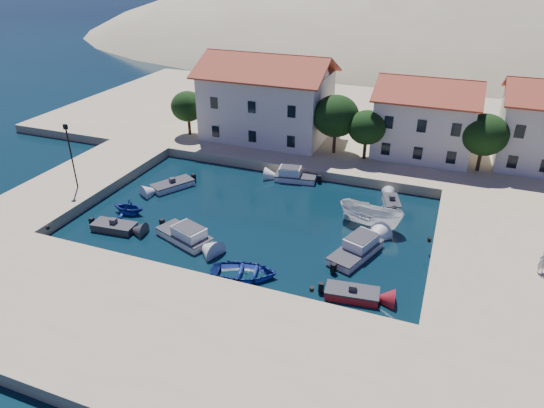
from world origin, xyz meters
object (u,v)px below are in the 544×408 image
Objects in this scene: cabin_cruiser_south at (184,234)px; lamppost at (70,150)px; building_left at (267,95)px; building_mid at (426,116)px; cabin_cruiser_east at (356,250)px; pedestrian at (542,261)px; rowboat_south at (244,276)px; boat_east at (370,226)px.

lamppost is at bearing -173.22° from cabin_cruiser_south.
lamppost reaches higher than cabin_cruiser_south.
building_left reaches higher than lamppost.
building_left reaches higher than cabin_cruiser_south.
building_mid is 22.13m from cabin_cruiser_east.
lamppost is 3.41× the size of pedestrian.
building_left is 23.91m from cabin_cruiser_south.
building_left is at bearing -176.82° from building_mid.
lamppost reaches higher than rowboat_south.
lamppost is 1.28× the size of rowboat_south.
lamppost is at bearing -144.55° from building_mid.
lamppost reaches higher than cabin_cruiser_east.
cabin_cruiser_east is (15.51, -20.47, -5.46)m from building_left.
building_left is 34.50m from pedestrian.
rowboat_south is 20.88m from pedestrian.
boat_east is at bearing -48.02° from rowboat_south.
lamppost is at bearing 108.38° from cabin_cruiser_east.
building_left reaches higher than building_mid.
cabin_cruiser_east is at bearing -0.99° from lamppost.
building_mid is 23.05m from pedestrian.
boat_east is 13.32m from pedestrian.
rowboat_south is at bearing -15.74° from pedestrian.
cabin_cruiser_east is 5.01m from boat_east.
building_mid is 1.96× the size of cabin_cruiser_south.
boat_east is 3.11× the size of pedestrian.
building_left is 3.02× the size of rowboat_south.
lamppost is 21.48m from rowboat_south.
cabin_cruiser_south is at bearing -123.60° from building_mid.
lamppost is 39.87m from pedestrian.
building_mid is 36.21m from lamppost.
building_mid reaches higher than pedestrian.
building_mid is 1.87× the size of cabin_cruiser_east.
boat_east is at bearing 9.44° from lamppost.
boat_east is at bearing -98.06° from building_mid.
rowboat_south is 2.67× the size of pedestrian.
rowboat_south is (-9.44, -27.03, -5.22)m from building_mid.
lamppost is 1.11× the size of cabin_cruiser_east.
cabin_cruiser_south is at bearing -26.15° from pedestrian.
rowboat_south is at bearing -109.24° from building_mid.
lamppost is 1.10× the size of boat_east.
building_mid is (18.00, 1.00, -0.71)m from building_left.
building_left is 1.40× the size of building_mid.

